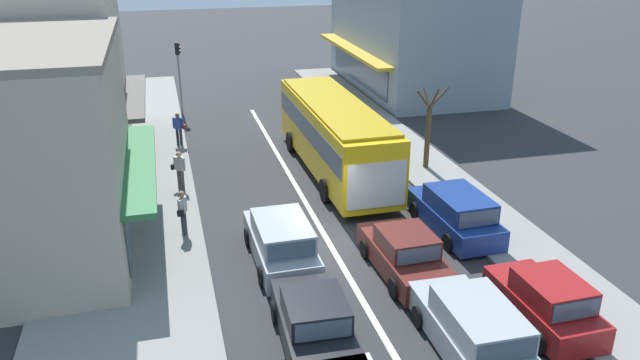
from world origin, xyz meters
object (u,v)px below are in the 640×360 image
at_px(sedan_queue_gap_filler, 315,324).
at_px(street_tree_right, 428,130).
at_px(pedestrian_browsing_midblock, 179,168).
at_px(pedestrian_far_walker, 179,127).
at_px(city_bus, 335,133).
at_px(wagon_behind_bus_near, 474,330).
at_px(sedan_queue_far_back, 405,255).
at_px(wagon_behind_bus_mid, 281,242).
at_px(pedestrian_with_handbag_near, 183,210).
at_px(traffic_light_downstreet, 179,66).
at_px(parked_wagon_kerb_second, 455,213).
at_px(parked_hatchback_kerb_front, 545,302).

height_order(sedan_queue_gap_filler, street_tree_right, street_tree_right).
bearing_deg(pedestrian_browsing_midblock, pedestrian_far_walker, 87.66).
height_order(city_bus, wagon_behind_bus_near, city_bus).
bearing_deg(sedan_queue_far_back, city_bus, 88.55).
distance_m(wagon_behind_bus_mid, sedan_queue_far_back, 3.99).
relative_size(pedestrian_with_handbag_near, pedestrian_browsing_midblock, 1.00).
bearing_deg(city_bus, sedan_queue_far_back, -91.45).
xyz_separation_m(wagon_behind_bus_near, pedestrian_far_walker, (-6.44, 18.56, 0.32)).
height_order(sedan_queue_far_back, traffic_light_downstreet, traffic_light_downstreet).
relative_size(wagon_behind_bus_near, pedestrian_far_walker, 2.78).
xyz_separation_m(sedan_queue_gap_filler, parked_wagon_kerb_second, (6.47, 5.17, 0.08)).
xyz_separation_m(sedan_queue_far_back, sedan_queue_gap_filler, (-3.65, -2.90, 0.00)).
relative_size(wagon_behind_bus_mid, sedan_queue_far_back, 1.06).
xyz_separation_m(traffic_light_downstreet, pedestrian_with_handbag_near, (-0.75, -16.07, -1.79)).
bearing_deg(sedan_queue_gap_filler, wagon_behind_bus_mid, 89.78).
distance_m(sedan_queue_far_back, street_tree_right, 9.50).
xyz_separation_m(wagon_behind_bus_mid, sedan_queue_gap_filler, (-0.02, -4.55, -0.08)).
bearing_deg(city_bus, parked_hatchback_kerb_front, -78.95).
relative_size(wagon_behind_bus_mid, sedan_queue_gap_filler, 1.06).
relative_size(city_bus, wagon_behind_bus_mid, 2.41).
xyz_separation_m(pedestrian_with_handbag_near, pedestrian_browsing_midblock, (0.09, 4.24, 0.00)).
xyz_separation_m(city_bus, pedestrian_browsing_midblock, (-6.75, -0.50, -0.81)).
height_order(parked_hatchback_kerb_front, street_tree_right, street_tree_right).
height_order(city_bus, pedestrian_browsing_midblock, city_bus).
bearing_deg(pedestrian_far_walker, city_bus, -39.11).
bearing_deg(wagon_behind_bus_near, sedan_queue_gap_filler, 160.06).
xyz_separation_m(wagon_behind_bus_near, parked_wagon_kerb_second, (2.67, 6.55, 0.00)).
distance_m(sedan_queue_gap_filler, street_tree_right, 13.87).
bearing_deg(sedan_queue_gap_filler, traffic_light_downstreet, 95.44).
bearing_deg(city_bus, sedan_queue_gap_filler, -108.08).
height_order(city_bus, street_tree_right, street_tree_right).
bearing_deg(wagon_behind_bus_near, wagon_behind_bus_mid, 122.56).
bearing_deg(parked_wagon_kerb_second, parked_hatchback_kerb_front, -91.43).
height_order(sedan_queue_far_back, street_tree_right, street_tree_right).
distance_m(sedan_queue_far_back, pedestrian_far_walker, 15.60).
bearing_deg(pedestrian_with_handbag_near, wagon_behind_bus_near, -51.55).
bearing_deg(pedestrian_browsing_midblock, wagon_behind_bus_near, -62.39).
bearing_deg(parked_wagon_kerb_second, city_bus, 111.13).
relative_size(parked_wagon_kerb_second, pedestrian_with_handbag_near, 2.79).
height_order(parked_wagon_kerb_second, traffic_light_downstreet, traffic_light_downstreet).
bearing_deg(pedestrian_browsing_midblock, pedestrian_with_handbag_near, -91.22).
xyz_separation_m(sedan_queue_gap_filler, parked_hatchback_kerb_front, (6.33, -0.66, 0.05)).
relative_size(sedan_queue_far_back, pedestrian_browsing_midblock, 2.60).
height_order(wagon_behind_bus_mid, parked_wagon_kerb_second, same).
distance_m(parked_wagon_kerb_second, pedestrian_with_handbag_near, 9.64).
bearing_deg(sedan_queue_gap_filler, sedan_queue_far_back, 38.46).
distance_m(sedan_queue_gap_filler, traffic_light_downstreet, 23.42).
bearing_deg(parked_wagon_kerb_second, pedestrian_with_handbag_near, 168.18).
xyz_separation_m(parked_hatchback_kerb_front, pedestrian_far_walker, (-8.96, 17.83, 0.36)).
distance_m(city_bus, sedan_queue_gap_filler, 12.56).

